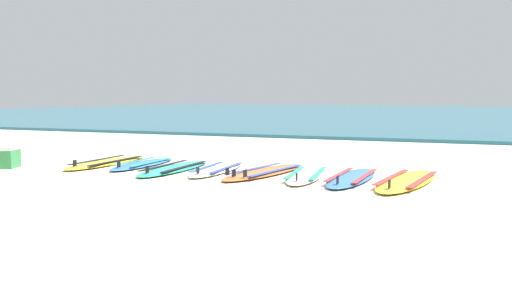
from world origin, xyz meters
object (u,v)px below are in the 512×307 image
object	(u,v)px
surfboard_6	(352,178)
surfboard_7	(407,181)
surfboard_3	(217,169)
surfboard_1	(143,164)
surfboard_4	(265,172)
cooler_box	(7,157)
surfboard_2	(174,168)
surfboard_5	(306,175)
surfboard_0	(107,162)

from	to	relation	value
surfboard_6	surfboard_7	world-z (taller)	same
surfboard_3	surfboard_1	bearing A→B (deg)	174.80
surfboard_3	surfboard_4	xyz separation A→B (m)	(0.86, 0.04, 0.00)
surfboard_4	surfboard_6	distance (m)	1.44
surfboard_4	surfboard_6	bearing A→B (deg)	-3.51
surfboard_3	cooler_box	distance (m)	3.77
surfboard_6	surfboard_7	bearing A→B (deg)	1.58
surfboard_1	surfboard_2	world-z (taller)	same
surfboard_6	surfboard_5	bearing A→B (deg)	-177.74
surfboard_3	cooler_box	bearing A→B (deg)	-164.67
surfboard_2	cooler_box	bearing A→B (deg)	-163.56
surfboard_4	surfboard_5	world-z (taller)	same
surfboard_1	surfboard_5	size ratio (longest dim) A/B	0.96
surfboard_0	cooler_box	distance (m)	1.70
surfboard_1	surfboard_4	bearing A→B (deg)	-2.44
surfboard_2	surfboard_7	size ratio (longest dim) A/B	0.89
surfboard_4	cooler_box	world-z (taller)	cooler_box
surfboard_0	cooler_box	world-z (taller)	cooler_box
surfboard_1	surfboard_6	bearing A→B (deg)	-2.84
surfboard_2	surfboard_4	xyz separation A→B (m)	(1.60, 0.18, 0.00)
surfboard_0	surfboard_2	size ratio (longest dim) A/B	1.03
surfboard_5	surfboard_7	world-z (taller)	same
surfboard_0	surfboard_6	size ratio (longest dim) A/B	1.07
surfboard_0	surfboard_4	xyz separation A→B (m)	(3.19, -0.05, 0.00)
surfboard_7	cooler_box	world-z (taller)	cooler_box
surfboard_3	surfboard_5	size ratio (longest dim) A/B	0.98
cooler_box	surfboard_7	bearing A→B (deg)	8.19
surfboard_2	surfboard_7	world-z (taller)	same
surfboard_1	surfboard_6	size ratio (longest dim) A/B	0.91
surfboard_2	cooler_box	xyz separation A→B (m)	(-2.89, -0.85, 0.16)
surfboard_3	surfboard_7	distance (m)	3.10
surfboard_5	surfboard_2	bearing A→B (deg)	-178.37
surfboard_5	surfboard_6	bearing A→B (deg)	2.26
surfboard_0	surfboard_7	bearing A→B (deg)	-1.20
surfboard_2	cooler_box	world-z (taller)	cooler_box
surfboard_2	surfboard_4	size ratio (longest dim) A/B	0.95
surfboard_4	surfboard_7	size ratio (longest dim) A/B	0.94
surfboard_3	surfboard_7	bearing A→B (deg)	-0.49
surfboard_0	surfboard_7	distance (m)	5.43
surfboard_2	surfboard_0	bearing A→B (deg)	171.78
surfboard_1	cooler_box	bearing A→B (deg)	-151.00
surfboard_3	surfboard_5	world-z (taller)	same
surfboard_4	surfboard_5	xyz separation A→B (m)	(0.73, -0.12, -0.00)
surfboard_2	surfboard_1	bearing A→B (deg)	161.07
surfboard_1	surfboard_7	bearing A→B (deg)	-2.08
surfboard_4	surfboard_6	xyz separation A→B (m)	(1.44, -0.09, -0.00)
surfboard_6	surfboard_2	bearing A→B (deg)	-178.22
surfboard_4	surfboard_6	world-z (taller)	same
surfboard_2	surfboard_6	distance (m)	3.04
surfboard_2	surfboard_3	distance (m)	0.75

